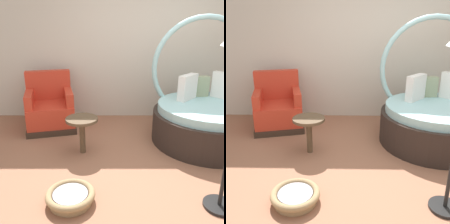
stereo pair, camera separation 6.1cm
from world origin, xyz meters
TOP-DOWN VIEW (x-y plane):
  - ground_plane at (0.00, 0.00)m, footprint 8.00×8.00m
  - back_wall at (0.00, 2.02)m, footprint 8.00×0.12m
  - round_daybed at (0.88, 0.90)m, footprint 1.61×1.61m
  - red_armchair at (-1.62, 1.42)m, footprint 0.96×0.96m
  - pet_basket at (-0.98, -0.58)m, footprint 0.51×0.51m
  - side_table at (-0.97, 0.48)m, footprint 0.44×0.44m

SIDE VIEW (x-z plane):
  - ground_plane at x=0.00m, z-range -0.02..0.00m
  - pet_basket at x=-0.98m, z-range 0.01..0.14m
  - red_armchair at x=-1.62m, z-range -0.14..0.80m
  - round_daybed at x=0.88m, z-range -0.53..1.32m
  - side_table at x=-0.97m, z-range 0.17..0.69m
  - back_wall at x=0.00m, z-range 0.00..2.69m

